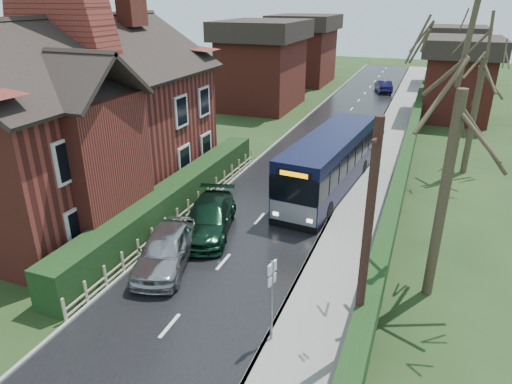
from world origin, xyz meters
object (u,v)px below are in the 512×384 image
at_px(bus, 329,164).
at_px(bus_stop_sign, 272,291).
at_px(telegraph_pole, 366,248).
at_px(car_silver, 166,249).
at_px(brick_house, 75,116).
at_px(car_green, 209,218).

distance_m(bus, bus_stop_sign, 12.04).
distance_m(bus, telegraph_pole, 12.29).
xyz_separation_m(bus, car_silver, (-4.09, -9.44, -0.77)).
bearing_deg(brick_house, bus, 27.40).
relative_size(bus, car_green, 2.14).
bearing_deg(car_silver, brick_house, 136.50).
xyz_separation_m(brick_house, telegraph_pole, (14.34, -5.96, -0.84)).
bearing_deg(car_silver, car_green, 69.82).
bearing_deg(car_green, brick_house, 158.53).
bearing_deg(brick_house, car_silver, -28.89).
height_order(brick_house, car_green, brick_house).
bearing_deg(car_green, bus_stop_sign, -64.40).
distance_m(car_silver, car_green, 3.01).
distance_m(brick_house, bus, 12.64).
bearing_deg(bus, telegraph_pole, -68.18).
xyz_separation_m(bus, car_green, (-3.80, -6.44, -0.82)).
bearing_deg(telegraph_pole, car_green, 151.33).
height_order(bus, car_silver, bus).
bearing_deg(car_silver, bus, 51.98).
relative_size(bus, bus_stop_sign, 3.63).
xyz_separation_m(car_green, bus_stop_sign, (4.80, -5.55, 1.16)).
xyz_separation_m(brick_house, car_green, (7.13, -0.78, -3.68)).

